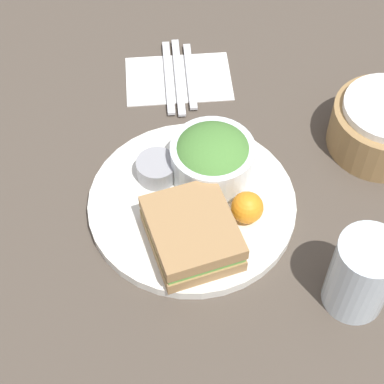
{
  "coord_description": "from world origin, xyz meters",
  "views": [
    {
      "loc": [
        0.53,
        -0.05,
        0.75
      ],
      "look_at": [
        0.0,
        0.0,
        0.04
      ],
      "focal_mm": 60.0,
      "sensor_mm": 36.0,
      "label": 1
    }
  ],
  "objects_px": {
    "plate": "(192,204)",
    "bread_basket": "(383,125)",
    "salad_bowl": "(212,157)",
    "sandwich": "(192,233)",
    "spoon": "(190,76)",
    "knife": "(179,76)",
    "fork": "(168,77)",
    "drink_glass": "(361,275)",
    "dressing_cup": "(157,169)"
  },
  "relations": [
    {
      "from": "bread_basket",
      "to": "fork",
      "type": "relative_size",
      "value": 0.92
    },
    {
      "from": "spoon",
      "to": "salad_bowl",
      "type": "bearing_deg",
      "value": -175.99
    },
    {
      "from": "sandwich",
      "to": "fork",
      "type": "bearing_deg",
      "value": -178.18
    },
    {
      "from": "sandwich",
      "to": "knife",
      "type": "xyz_separation_m",
      "value": [
        -0.33,
        0.01,
        -0.03
      ]
    },
    {
      "from": "sandwich",
      "to": "fork",
      "type": "relative_size",
      "value": 0.87
    },
    {
      "from": "salad_bowl",
      "to": "bread_basket",
      "type": "relative_size",
      "value": 0.77
    },
    {
      "from": "spoon",
      "to": "sandwich",
      "type": "bearing_deg",
      "value": 175.96
    },
    {
      "from": "fork",
      "to": "dressing_cup",
      "type": "bearing_deg",
      "value": 172.42
    },
    {
      "from": "plate",
      "to": "knife",
      "type": "xyz_separation_m",
      "value": [
        -0.26,
        0.0,
        -0.0
      ]
    },
    {
      "from": "sandwich",
      "to": "dressing_cup",
      "type": "xyz_separation_m",
      "value": [
        -0.12,
        -0.04,
        -0.01
      ]
    },
    {
      "from": "dressing_cup",
      "to": "spoon",
      "type": "distance_m",
      "value": 0.22
    },
    {
      "from": "drink_glass",
      "to": "bread_basket",
      "type": "distance_m",
      "value": 0.28
    },
    {
      "from": "fork",
      "to": "spoon",
      "type": "height_order",
      "value": "same"
    },
    {
      "from": "plate",
      "to": "salad_bowl",
      "type": "relative_size",
      "value": 2.44
    },
    {
      "from": "dressing_cup",
      "to": "drink_glass",
      "type": "relative_size",
      "value": 0.49
    },
    {
      "from": "plate",
      "to": "sandwich",
      "type": "relative_size",
      "value": 1.99
    },
    {
      "from": "sandwich",
      "to": "drink_glass",
      "type": "relative_size",
      "value": 1.23
    },
    {
      "from": "dressing_cup",
      "to": "spoon",
      "type": "relative_size",
      "value": 0.38
    },
    {
      "from": "drink_glass",
      "to": "spoon",
      "type": "xyz_separation_m",
      "value": [
        -0.42,
        -0.17,
        -0.05
      ]
    },
    {
      "from": "salad_bowl",
      "to": "bread_basket",
      "type": "height_order",
      "value": "salad_bowl"
    },
    {
      "from": "sandwich",
      "to": "spoon",
      "type": "bearing_deg",
      "value": 175.64
    },
    {
      "from": "salad_bowl",
      "to": "bread_basket",
      "type": "xyz_separation_m",
      "value": [
        -0.05,
        0.26,
        -0.01
      ]
    },
    {
      "from": "bread_basket",
      "to": "spoon",
      "type": "distance_m",
      "value": 0.32
    },
    {
      "from": "bread_basket",
      "to": "drink_glass",
      "type": "bearing_deg",
      "value": -21.51
    },
    {
      "from": "drink_glass",
      "to": "sandwich",
      "type": "bearing_deg",
      "value": -114.18
    },
    {
      "from": "bread_basket",
      "to": "salad_bowl",
      "type": "bearing_deg",
      "value": -80.0
    },
    {
      "from": "salad_bowl",
      "to": "drink_glass",
      "type": "height_order",
      "value": "drink_glass"
    },
    {
      "from": "salad_bowl",
      "to": "dressing_cup",
      "type": "relative_size",
      "value": 2.06
    },
    {
      "from": "plate",
      "to": "fork",
      "type": "bearing_deg",
      "value": -176.39
    },
    {
      "from": "plate",
      "to": "bread_basket",
      "type": "height_order",
      "value": "bread_basket"
    },
    {
      "from": "plate",
      "to": "spoon",
      "type": "bearing_deg",
      "value": 175.76
    },
    {
      "from": "sandwich",
      "to": "bread_basket",
      "type": "distance_m",
      "value": 0.34
    },
    {
      "from": "dressing_cup",
      "to": "knife",
      "type": "xyz_separation_m",
      "value": [
        -0.21,
        0.05,
        -0.02
      ]
    },
    {
      "from": "bread_basket",
      "to": "fork",
      "type": "distance_m",
      "value": 0.35
    },
    {
      "from": "sandwich",
      "to": "knife",
      "type": "relative_size",
      "value": 0.83
    },
    {
      "from": "dressing_cup",
      "to": "bread_basket",
      "type": "distance_m",
      "value": 0.34
    },
    {
      "from": "dressing_cup",
      "to": "salad_bowl",
      "type": "bearing_deg",
      "value": 90.34
    },
    {
      "from": "bread_basket",
      "to": "fork",
      "type": "xyz_separation_m",
      "value": [
        -0.17,
        -0.31,
        -0.03
      ]
    },
    {
      "from": "salad_bowl",
      "to": "spoon",
      "type": "bearing_deg",
      "value": -176.31
    },
    {
      "from": "spoon",
      "to": "knife",
      "type": "bearing_deg",
      "value": 90.0
    },
    {
      "from": "fork",
      "to": "knife",
      "type": "distance_m",
      "value": 0.02
    },
    {
      "from": "plate",
      "to": "spoon",
      "type": "height_order",
      "value": "plate"
    },
    {
      "from": "sandwich",
      "to": "bread_basket",
      "type": "xyz_separation_m",
      "value": [
        -0.17,
        0.3,
        -0.0
      ]
    },
    {
      "from": "plate",
      "to": "salad_bowl",
      "type": "xyz_separation_m",
      "value": [
        -0.05,
        0.03,
        0.04
      ]
    },
    {
      "from": "plate",
      "to": "drink_glass",
      "type": "distance_m",
      "value": 0.26
    },
    {
      "from": "spoon",
      "to": "bread_basket",
      "type": "bearing_deg",
      "value": -121.04
    },
    {
      "from": "dressing_cup",
      "to": "fork",
      "type": "relative_size",
      "value": 0.34
    },
    {
      "from": "plate",
      "to": "bread_basket",
      "type": "distance_m",
      "value": 0.31
    },
    {
      "from": "fork",
      "to": "knife",
      "type": "height_order",
      "value": "same"
    },
    {
      "from": "salad_bowl",
      "to": "knife",
      "type": "xyz_separation_m",
      "value": [
        -0.21,
        -0.03,
        -0.04
      ]
    }
  ]
}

